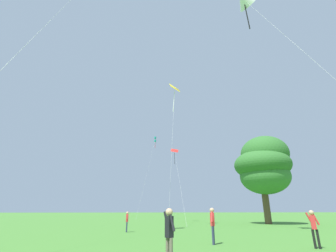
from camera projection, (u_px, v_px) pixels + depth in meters
kite_teal_box at (155, 140)px, 50.71m from camera, size 3.70×4.77×16.42m
kite_red_high at (175, 155)px, 37.39m from camera, size 1.32×11.17×10.98m
kite_yellow_diamond at (174, 94)px, 30.49m from camera, size 2.30×6.24×17.25m
person_child_small at (169, 231)px, 7.36m from camera, size 0.35×0.50×1.67m
person_in_red_shirt at (314, 225)px, 10.91m from camera, size 0.48×0.34×1.62m
person_with_spool at (127, 220)px, 18.97m from camera, size 0.21×0.49×1.52m
person_foreground_watcher at (213, 222)px, 12.24m from camera, size 0.30×0.54×1.73m
tree_right_cluster at (264, 165)px, 31.59m from camera, size 7.26×7.18×11.14m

